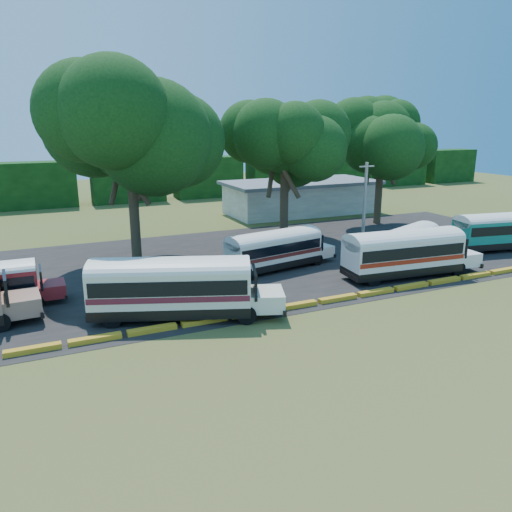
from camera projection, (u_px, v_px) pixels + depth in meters
name	position (u px, v px, depth m)	size (l,w,h in m)	color
ground	(283.00, 317.00, 29.38)	(160.00, 160.00, 0.00)	#384F1A
asphalt_strip	(226.00, 264.00, 40.33)	(64.00, 24.00, 0.02)	black
curb	(275.00, 309.00, 30.22)	(53.70, 0.45, 0.30)	#C28516
terminal_building	(301.00, 197.00, 62.40)	(19.00, 9.00, 4.00)	silver
treeline_backdrop	(128.00, 181.00, 70.82)	(130.00, 4.00, 6.00)	black
bus_cream_west	(175.00, 285.00, 28.68)	(11.40, 6.43, 3.67)	black
bus_cream_east	(276.00, 248.00, 38.37)	(9.69, 4.03, 3.10)	black
bus_white_red	(406.00, 251.00, 36.47)	(10.98, 3.60, 3.55)	black
bus_white_blue	(407.00, 242.00, 40.39)	(9.14, 5.51, 2.96)	black
bus_teal	(503.00, 229.00, 44.24)	(10.48, 4.17, 3.35)	black
tree_west	(129.00, 126.00, 38.28)	(11.24, 11.24, 14.95)	#36291B
tree_center	(285.00, 141.00, 46.32)	(8.54, 8.54, 12.62)	#36291B
tree_east	(383.00, 132.00, 53.78)	(8.69, 8.69, 13.31)	#36291B
utility_pole	(365.00, 202.00, 46.29)	(1.60, 0.30, 7.56)	gray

